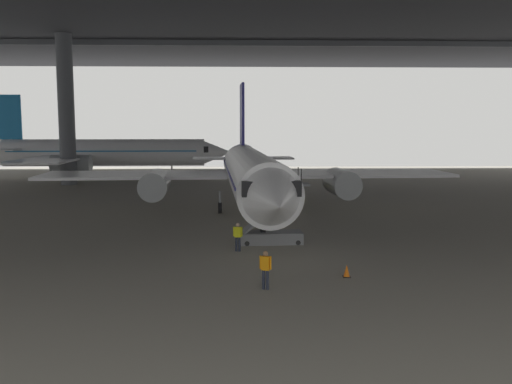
{
  "coord_description": "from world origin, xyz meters",
  "views": [
    {
      "loc": [
        -1.51,
        -42.43,
        7.18
      ],
      "look_at": [
        -0.28,
        -3.6,
        2.53
      ],
      "focal_mm": 39.16,
      "sensor_mm": 36.0,
      "label": 1
    }
  ],
  "objects": [
    {
      "name": "crew_worker_near_nose",
      "position": [
        -0.34,
        -18.59,
        0.99
      ],
      "size": [
        0.52,
        0.33,
        1.73
      ],
      "color": "#232838",
      "rests_on": "ground_plane"
    },
    {
      "name": "airplane_main",
      "position": [
        -0.5,
        1.01,
        3.41
      ],
      "size": [
        34.55,
        35.81,
        11.25
      ],
      "color": "white",
      "rests_on": "ground_plane"
    },
    {
      "name": "crew_worker_by_stairs",
      "position": [
        -1.55,
        -11.07,
        0.94
      ],
      "size": [
        0.54,
        0.27,
        1.65
      ],
      "color": "#232838",
      "rests_on": "ground_plane"
    },
    {
      "name": "hangar_structure",
      "position": [
        -0.1,
        13.78,
        18.53
      ],
      "size": [
        121.0,
        99.0,
        19.18
      ],
      "color": "#4C4F54",
      "rests_on": "ground_plane"
    },
    {
      "name": "boarding_stairs",
      "position": [
        0.56,
        -8.89,
        0.73
      ],
      "size": [
        4.22,
        1.69,
        4.61
      ],
      "color": "slate",
      "rests_on": "ground_plane"
    },
    {
      "name": "ground_plane",
      "position": [
        0.0,
        0.0,
        0.0
      ],
      "size": [
        110.0,
        110.0,
        0.0
      ],
      "primitive_type": "plane",
      "color": "gray"
    },
    {
      "name": "airplane_distant",
      "position": [
        -20.61,
        35.26,
        3.42
      ],
      "size": [
        36.0,
        34.61,
        11.32
      ],
      "color": "white",
      "rests_on": "ground_plane"
    },
    {
      "name": "traffic_cone_orange",
      "position": [
        3.62,
        -16.72,
        0.29
      ],
      "size": [
        0.36,
        0.36,
        0.6
      ],
      "color": "black",
      "rests_on": "ground_plane"
    },
    {
      "name": "baggage_tug",
      "position": [
        3.75,
        10.48,
        0.53
      ],
      "size": [
        1.72,
        2.42,
        0.9
      ],
      "color": "yellow",
      "rests_on": "ground_plane"
    }
  ]
}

